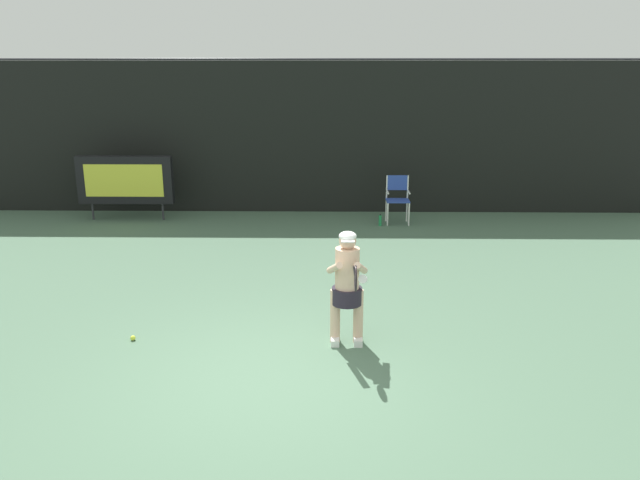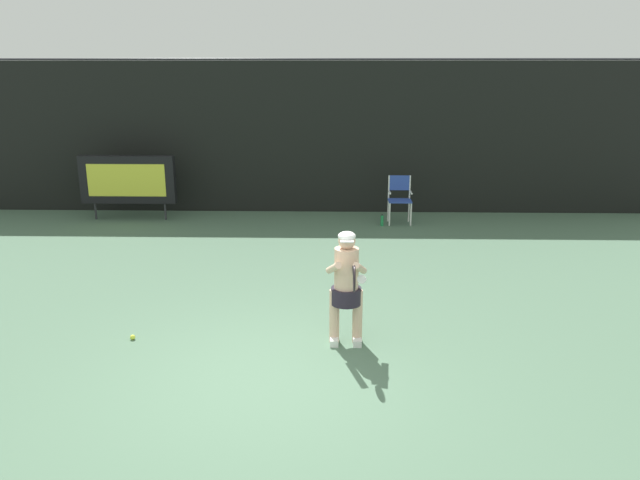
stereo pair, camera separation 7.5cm
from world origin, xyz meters
name	(u,v)px [view 2 (the right image)]	position (x,y,z in m)	size (l,w,h in m)	color
ground	(266,387)	(0.00, -0.19, -0.01)	(18.00, 22.00, 0.03)	#4B6952
backdrop_screen	(304,138)	(0.00, 8.50, 1.81)	(18.00, 0.12, 3.66)	black
scoreboard	(128,180)	(-4.04, 7.53, 0.95)	(2.20, 0.21, 1.50)	black
umpire_chair	(400,197)	(2.23, 7.36, 0.62)	(0.52, 0.44, 1.08)	white
water_bottle	(382,220)	(1.83, 7.08, 0.12)	(0.07, 0.07, 0.27)	#248C4C
tennis_player	(346,283)	(0.92, 0.99, 0.83)	(0.54, 0.62, 1.51)	white
tennis_racket	(354,278)	(1.00, 0.44, 1.09)	(0.03, 0.60, 0.31)	black
tennis_ball_loose	(133,337)	(-1.91, 1.00, 0.03)	(0.07, 0.07, 0.07)	#CCDB3D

